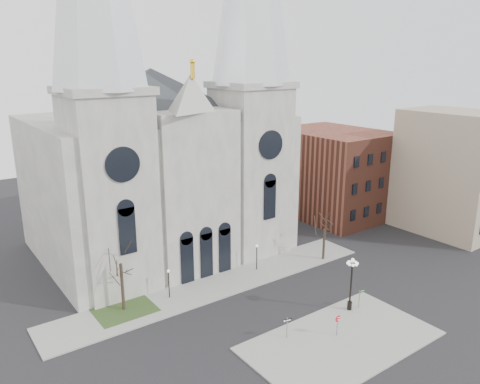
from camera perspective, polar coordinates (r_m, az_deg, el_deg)
ground at (r=47.26m, az=4.99°, el=-16.15°), size 160.00×160.00×0.00m
sidewalk_near at (r=46.09m, az=12.21°, el=-17.30°), size 18.00×10.00×0.14m
sidewalk_far at (r=54.88m, az=-2.68°, el=-11.20°), size 40.00×6.00×0.14m
grass_patch at (r=51.27m, az=-13.95°, el=-13.74°), size 6.00×5.00×0.18m
cathedral at (r=59.57m, az=-9.28°, el=9.34°), size 33.00×26.66×54.00m
bg_building_brick at (r=78.98m, az=11.19°, el=2.33°), size 14.00×18.00×14.00m
bg_building_tan at (r=75.71m, az=24.34°, el=2.19°), size 10.00×14.00×18.00m
tree_left at (r=48.84m, az=-14.38°, el=-8.11°), size 3.20×3.20×7.50m
tree_right at (r=60.64m, az=10.29°, el=-4.23°), size 3.20×3.20×6.00m
ped_lamp_left at (r=51.59m, az=-8.69°, el=-10.42°), size 0.32×0.32×3.26m
ped_lamp_right at (r=57.46m, az=2.06°, el=-7.42°), size 0.32×0.32×3.26m
stop_sign at (r=45.84m, az=11.80°, el=-15.07°), size 0.72×0.33×2.16m
globe_lamp at (r=49.41m, az=13.44°, el=-10.11°), size 1.27×1.27×5.73m
one_way_sign at (r=44.95m, az=5.76°, el=-15.72°), size 0.87×0.25×2.03m
street_name_sign at (r=51.19m, az=14.42°, el=-12.27°), size 0.62×0.15×1.94m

